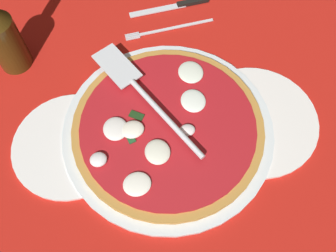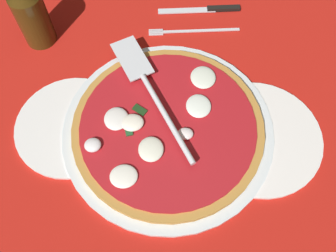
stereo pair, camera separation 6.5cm
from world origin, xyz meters
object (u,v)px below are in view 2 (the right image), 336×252
Objects in this scene: dinner_plate_left at (72,126)px; pizza_server at (151,90)px; pizza at (167,127)px; beer_bottle at (29,9)px; dinner_plate_right at (258,139)px; place_setting_far at (201,21)px.

dinner_plate_left is 0.74× the size of pizza_server.
beer_bottle reaches higher than pizza.
dinner_plate_left is 33.64cm from dinner_plate_right.
dinner_plate_right is 48.89cm from beer_bottle.
place_setting_far is 0.87× the size of beer_bottle.
pizza is at bearing -5.83° from dinner_plate_left.
dinner_plate_left and dinner_plate_right have the same top height.
dinner_plate_left is 0.90× the size of dinner_plate_right.
place_setting_far reaches higher than dinner_plate_left.
dinner_plate_right is (33.37, -4.31, 0.00)cm from dinner_plate_left.
pizza reaches higher than dinner_plate_left.
place_setting_far is at bearing -53.38° from pizza_server.
pizza_server is at bearing -36.18° from beer_bottle.
pizza is at bearing -42.33° from beer_bottle.
pizza_server reaches higher than place_setting_far.
beer_bottle is (-24.90, 22.68, 6.58)cm from pizza.
pizza_server is (14.61, 4.59, 3.66)cm from dinner_plate_left.
beer_bottle is at bearing 137.67° from pizza.
beer_bottle is at bearing 110.26° from dinner_plate_left.
pizza_server is 28.02cm from beer_bottle.
pizza is 1.23× the size of pizza_server.
pizza_server is at bearing 111.99° from pizza.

